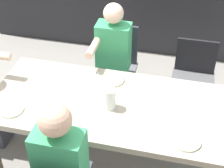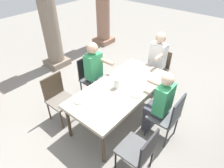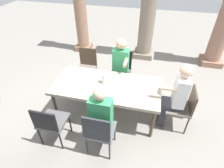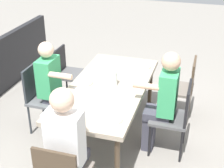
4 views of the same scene
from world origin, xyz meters
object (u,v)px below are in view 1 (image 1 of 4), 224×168
at_px(plate_2, 11,109).
at_px(water_pitcher, 110,100).
at_px(diner_woman_green, 112,61).
at_px(plate_0, 186,141).
at_px(diner_man_white, 64,166).
at_px(chair_mid_south, 116,62).
at_px(dining_table, 106,107).
at_px(chair_west_south, 193,75).
at_px(plate_1, 112,79).

distance_m(plate_2, water_pitcher, 0.82).
relative_size(diner_woman_green, plate_0, 5.72).
height_order(diner_man_white, water_pitcher, diner_man_white).
distance_m(diner_woman_green, plate_0, 1.29).
bearing_deg(chair_mid_south, dining_table, 97.28).
bearing_deg(plate_0, diner_man_white, 27.01).
relative_size(chair_west_south, water_pitcher, 4.61).
bearing_deg(chair_west_south, plate_1, 38.00).
height_order(chair_mid_south, water_pitcher, chair_mid_south).
distance_m(chair_west_south, diner_woman_green, 0.88).
distance_m(dining_table, diner_man_white, 0.73).
bearing_deg(plate_1, chair_mid_south, -80.65).
distance_m(dining_table, plate_2, 0.79).
xyz_separation_m(chair_west_south, plate_0, (0.02, 1.19, 0.23)).
bearing_deg(water_pitcher, plate_0, 159.40).
relative_size(dining_table, plate_1, 8.89).
height_order(plate_2, water_pitcher, water_pitcher).
distance_m(chair_west_south, water_pitcher, 1.20).
relative_size(dining_table, plate_2, 9.59).
distance_m(chair_west_south, plate_0, 1.21).
bearing_deg(plate_0, water_pitcher, -20.60).
height_order(chair_mid_south, plate_1, chair_mid_south).
relative_size(diner_woman_green, diner_man_white, 0.97).
distance_m(chair_mid_south, plate_0, 1.46).
height_order(diner_woman_green, plate_1, diner_woman_green).
bearing_deg(diner_woman_green, chair_west_south, -167.16).
xyz_separation_m(dining_table, chair_west_south, (-0.72, -0.89, -0.17)).
xyz_separation_m(diner_man_white, plate_0, (-0.81, -0.42, 0.03)).
relative_size(dining_table, plate_0, 8.94).
distance_m(diner_man_white, plate_0, 0.91).
height_order(chair_west_south, diner_woman_green, diner_woman_green).
distance_m(plate_0, plate_2, 1.43).
xyz_separation_m(diner_woman_green, water_pitcher, (-0.17, 0.76, 0.13)).
xyz_separation_m(chair_mid_south, water_pitcher, (-0.17, 0.96, 0.28)).
xyz_separation_m(dining_table, diner_man_white, (0.12, 0.72, 0.04)).
bearing_deg(plate_0, plate_1, -40.63).
xyz_separation_m(dining_table, plate_0, (-0.70, 0.30, 0.07)).
xyz_separation_m(chair_west_south, diner_woman_green, (0.84, 0.19, 0.18)).
bearing_deg(chair_west_south, chair_mid_south, -0.53).
bearing_deg(chair_west_south, water_pitcher, 54.77).
bearing_deg(diner_man_white, chair_west_south, -117.53).
bearing_deg(chair_west_south, plate_2, 38.92).
xyz_separation_m(diner_woman_green, plate_0, (-0.81, 1.00, 0.06)).
bearing_deg(diner_man_white, plate_2, -35.02).
xyz_separation_m(diner_woman_green, plate_2, (0.62, 0.98, 0.06)).
height_order(chair_west_south, chair_mid_south, chair_mid_south).
distance_m(plate_1, water_pitcher, 0.38).
bearing_deg(plate_2, diner_man_white, 144.98).
xyz_separation_m(diner_woman_green, diner_man_white, (-0.00, 1.41, 0.03)).
bearing_deg(plate_1, diner_man_white, 84.50).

